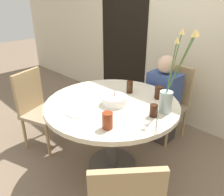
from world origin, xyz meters
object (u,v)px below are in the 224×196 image
drink_glass_0 (130,87)px  drink_glass_2 (154,111)px  birthday_cake (114,100)px  drink_glass_1 (107,121)px  flower_vase (169,92)px  chair_far_back (38,106)px  chair_right_flank (171,98)px  side_plate (78,112)px  drink_glass_3 (159,93)px  person_guest (162,102)px

drink_glass_0 → drink_glass_2: bearing=-27.2°
birthday_cake → drink_glass_1: 0.40m
flower_vase → drink_glass_1: (-0.17, -0.52, -0.12)m
chair_far_back → chair_right_flank: bearing=-57.0°
side_plate → drink_glass_3: drink_glass_3 is taller
side_plate → drink_glass_2: drink_glass_2 is taller
chair_far_back → person_guest: person_guest is taller
birthday_cake → drink_glass_3: birthday_cake is taller
side_plate → drink_glass_2: 0.62m
chair_far_back → flower_vase: 1.49m
chair_far_back → birthday_cake: chair_far_back is taller
drink_glass_0 → drink_glass_2: 0.51m
chair_far_back → side_plate: (0.83, -0.04, 0.25)m
chair_far_back → drink_glass_3: (1.14, 0.67, 0.30)m
chair_far_back → person_guest: 1.44m
side_plate → drink_glass_0: 0.63m
flower_vase → drink_glass_0: 0.51m
drink_glass_1 → chair_far_back: bearing=178.7°
flower_vase → person_guest: 0.83m
flower_vase → person_guest: flower_vase is taller
chair_right_flank → flower_vase: 0.94m
chair_right_flank → flower_vase: (0.38, -0.75, 0.42)m
chair_far_back → birthday_cake: (0.93, 0.29, 0.28)m
drink_glass_3 → person_guest: bearing=114.9°
chair_far_back → drink_glass_1: chair_far_back is taller
drink_glass_3 → side_plate: bearing=-113.4°
chair_far_back → flower_vase: bearing=-89.1°
chair_right_flank → drink_glass_3: size_ratio=7.36×
chair_right_flank → drink_glass_0: chair_right_flank is taller
drink_glass_3 → person_guest: person_guest is taller
chair_right_flank → drink_glass_3: 0.67m
side_plate → drink_glass_3: bearing=66.6°
person_guest → drink_glass_1: bearing=-78.7°
birthday_cake → drink_glass_1: bearing=-53.0°
drink_glass_1 → person_guest: person_guest is taller
chair_right_flank → side_plate: chair_right_flank is taller
birthday_cake → person_guest: bearing=88.7°
side_plate → person_guest: bearing=83.9°
flower_vase → drink_glass_0: (-0.49, 0.10, -0.12)m
chair_right_flank → drink_glass_0: size_ratio=7.32×
drink_glass_2 → person_guest: size_ratio=0.10×
birthday_cake → flower_vase: 0.48m
birthday_cake → flower_vase: size_ratio=0.33×
side_plate → drink_glass_2: size_ratio=1.84×
flower_vase → drink_glass_2: (-0.04, -0.13, -0.13)m
chair_far_back → person_guest: size_ratio=0.85×
drink_glass_0 → drink_glass_3: same height
flower_vase → drink_glass_1: 0.56m
chair_far_back → drink_glass_2: (1.30, 0.35, 0.29)m
chair_right_flank → drink_glass_1: bearing=-75.9°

